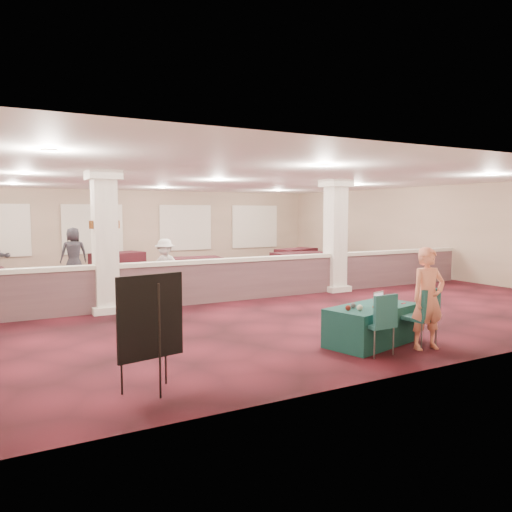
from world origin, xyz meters
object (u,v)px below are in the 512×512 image
attendee_c (332,247)px  attendee_d (74,253)px  conf_chair_side (379,319)px  easel_board (150,318)px  conf_chair_main (424,312)px  far_table_front_center (191,269)px  attendee_b (165,267)px  near_table (372,325)px  far_table_back_right (296,257)px  far_table_front_right (300,263)px  far_table_back_center (118,263)px  woman (428,299)px

attendee_c → attendee_d: attendee_d is taller
conf_chair_side → easel_board: (-3.68, 0.10, 0.37)m
conf_chair_main → attendee_c: bearing=51.3°
conf_chair_main → far_table_front_center: (-0.48, 9.47, -0.20)m
attendee_b → attendee_c: (8.03, 2.99, 0.09)m
attendee_d → conf_chair_main: bearing=107.1°
near_table → conf_chair_main: conf_chair_main is taller
near_table → conf_chair_main: 0.89m
conf_chair_main → attendee_c: size_ratio=0.58×
far_table_back_right → attendee_d: size_ratio=1.05×
attendee_b → attendee_c: attendee_c is taller
conf_chair_side → far_table_front_right: (4.70, 9.34, -0.18)m
conf_chair_side → attendee_d: bearing=101.3°
attendee_c → attendee_d: 9.87m
conf_chair_side → easel_board: easel_board is taller
far_table_front_center → far_table_back_center: (-1.59, 3.45, -0.01)m
near_table → far_table_back_center: bearing=82.4°
far_table_front_right → attendee_d: 7.94m
conf_chair_side → attendee_b: (-1.09, 7.33, 0.19)m
conf_chair_side → far_table_front_right: size_ratio=0.50×
conf_chair_side → woman: 1.00m
far_table_back_right → attendee_c: (0.86, -1.34, 0.49)m
conf_chair_main → attendee_b: 7.62m
woman → near_table: bearing=139.0°
woman → attendee_c: 12.02m
attendee_b → far_table_back_center: bearing=129.9°
conf_chair_side → attendee_c: attendee_c is taller
woman → attendee_b: 7.72m
far_table_back_right → attendee_b: size_ratio=1.20×
far_table_back_center → attendee_d: attendee_d is taller
near_table → conf_chair_side: bearing=-137.2°
woman → attendee_d: size_ratio=0.96×
far_table_back_center → easel_board: bearing=-101.5°
woman → attendee_c: (5.98, 10.43, 0.02)m
far_table_back_center → attendee_c: attendee_c is taller
far_table_front_right → near_table: bearing=-116.3°
far_table_back_center → attendee_b: attendee_b is taller
far_table_front_right → attendee_b: attendee_b is taller
conf_chair_side → attendee_b: bearing=96.5°
conf_chair_side → attendee_b: attendee_b is taller
attendee_d → attendee_b: bearing=110.2°
near_table → attendee_b: 6.91m
near_table → attendee_c: 11.74m
far_table_front_center → conf_chair_main: bearing=-87.1°
conf_chair_main → conf_chair_side: size_ratio=1.02×
far_table_back_center → attendee_b: size_ratio=1.24×
conf_chair_side → far_table_front_right: 10.45m
woman → conf_chair_side: bearing=-176.6°
far_table_back_center → attendee_d: (-1.73, -1.08, 0.50)m
far_table_back_right → attendee_c: 1.66m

